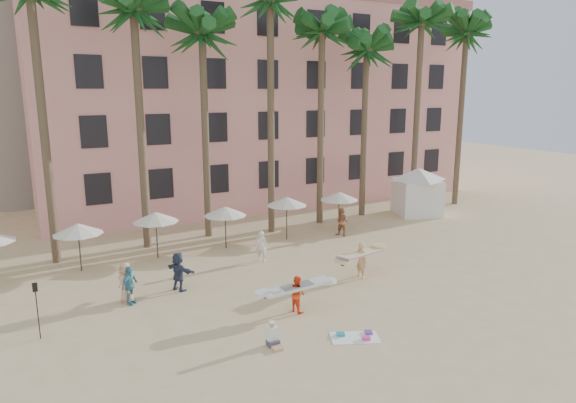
{
  "coord_description": "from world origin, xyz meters",
  "views": [
    {
      "loc": [
        -11.44,
        -14.74,
        9.14
      ],
      "look_at": [
        -0.33,
        6.0,
        4.0
      ],
      "focal_mm": 32.0,
      "sensor_mm": 36.0,
      "label": 1
    }
  ],
  "objects_px": {
    "carrier_white": "(297,292)",
    "carrier_yellow": "(361,258)",
    "cabana": "(418,187)",
    "pink_hotel": "(253,103)"
  },
  "relations": [
    {
      "from": "pink_hotel",
      "to": "carrier_yellow",
      "type": "relative_size",
      "value": 10.47
    },
    {
      "from": "pink_hotel",
      "to": "carrier_white",
      "type": "bearing_deg",
      "value": -110.36
    },
    {
      "from": "cabana",
      "to": "carrier_white",
      "type": "distance_m",
      "value": 19.64
    },
    {
      "from": "cabana",
      "to": "carrier_white",
      "type": "relative_size",
      "value": 1.89
    },
    {
      "from": "cabana",
      "to": "carrier_yellow",
      "type": "distance_m",
      "value": 14.58
    },
    {
      "from": "pink_hotel",
      "to": "carrier_white",
      "type": "xyz_separation_m",
      "value": [
        -8.6,
        -23.16,
        -7.14
      ]
    },
    {
      "from": "carrier_white",
      "to": "carrier_yellow",
      "type": "bearing_deg",
      "value": 22.92
    },
    {
      "from": "pink_hotel",
      "to": "cabana",
      "type": "bearing_deg",
      "value": -57.9
    },
    {
      "from": "pink_hotel",
      "to": "carrier_white",
      "type": "distance_m",
      "value": 25.72
    },
    {
      "from": "pink_hotel",
      "to": "cabana",
      "type": "height_order",
      "value": "pink_hotel"
    }
  ]
}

